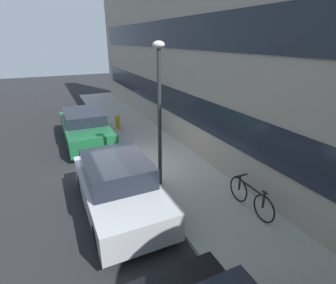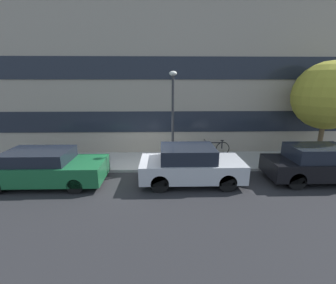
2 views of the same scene
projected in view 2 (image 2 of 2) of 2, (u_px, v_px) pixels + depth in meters
ground_plane at (141, 172)px, 9.89m from camera, size 56.00×56.00×0.00m
sidewalk_strip at (143, 161)px, 11.11m from camera, size 28.00×2.57×0.12m
rowhouse_facade at (144, 77)px, 11.72m from camera, size 28.00×1.02×8.23m
parked_car_green at (44, 167)px, 8.61m from camera, size 4.53×1.81×1.36m
parked_car_silver at (190, 165)px, 8.73m from camera, size 3.94×1.78×1.47m
parked_car_black at (319, 164)px, 8.86m from camera, size 4.17×1.60×1.46m
fire_hydrant at (44, 158)px, 10.27m from camera, size 0.53×0.30×0.70m
bicycle at (213, 148)px, 11.77m from camera, size 1.68×0.44×0.81m
street_tree at (328, 96)px, 10.12m from camera, size 3.04×3.04×4.66m
lamp_post at (173, 109)px, 9.60m from camera, size 0.32×0.32×4.18m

